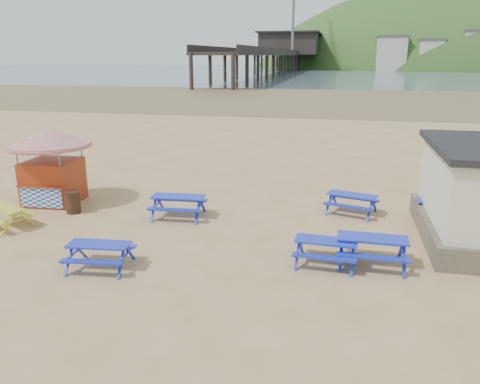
% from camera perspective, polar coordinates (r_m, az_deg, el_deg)
% --- Properties ---
extents(ground, '(400.00, 400.00, 0.00)m').
position_cam_1_polar(ground, '(15.89, -3.37, -4.82)').
color(ground, tan).
rests_on(ground, ground).
extents(wet_sand, '(400.00, 400.00, 0.00)m').
position_cam_1_polar(wet_sand, '(69.62, 9.02, 11.42)').
color(wet_sand, brown).
rests_on(wet_sand, ground).
extents(sea, '(400.00, 400.00, 0.00)m').
position_cam_1_polar(sea, '(184.40, 11.29, 14.25)').
color(sea, '#4A5C6A').
rests_on(sea, ground).
extents(picnic_table_blue_a, '(1.98, 1.64, 0.79)m').
position_cam_1_polar(picnic_table_blue_a, '(17.32, -7.53, -1.74)').
color(picnic_table_blue_a, '#0D24B7').
rests_on(picnic_table_blue_a, ground).
extents(picnic_table_blue_b, '(2.11, 1.87, 0.75)m').
position_cam_1_polar(picnic_table_blue_b, '(18.02, 13.43, -1.41)').
color(picnic_table_blue_b, '#0D24B7').
rests_on(picnic_table_blue_b, ground).
extents(picnic_table_blue_c, '(2.14, 1.81, 0.81)m').
position_cam_1_polar(picnic_table_blue_c, '(17.97, 23.83, -2.33)').
color(picnic_table_blue_c, '#0D24B7').
rests_on(picnic_table_blue_c, ground).
extents(picnic_table_blue_d, '(1.85, 1.55, 0.72)m').
position_cam_1_polar(picnic_table_blue_d, '(13.72, -16.73, -7.43)').
color(picnic_table_blue_d, '#0D24B7').
rests_on(picnic_table_blue_d, ground).
extents(picnic_table_blue_e, '(1.97, 1.60, 0.81)m').
position_cam_1_polar(picnic_table_blue_e, '(13.86, 15.76, -6.89)').
color(picnic_table_blue_e, '#0D24B7').
rests_on(picnic_table_blue_e, ground).
extents(picnic_table_blue_f, '(1.81, 1.49, 0.73)m').
position_cam_1_polar(picnic_table_blue_f, '(13.60, 10.40, -7.17)').
color(picnic_table_blue_f, '#0D24B7').
rests_on(picnic_table_blue_f, ground).
extents(picnic_table_yellow, '(2.06, 1.89, 0.70)m').
position_cam_1_polar(picnic_table_yellow, '(18.10, -26.58, -2.74)').
color(picnic_table_yellow, '#A0C429').
rests_on(picnic_table_yellow, ground).
extents(ice_cream_kiosk, '(3.47, 3.47, 2.94)m').
position_cam_1_polar(ice_cream_kiosk, '(19.96, -22.09, 3.93)').
color(ice_cream_kiosk, maroon).
rests_on(ice_cream_kiosk, ground).
extents(litter_bin, '(0.57, 0.57, 0.84)m').
position_cam_1_polar(litter_bin, '(18.67, -19.70, -1.15)').
color(litter_bin, '#371C15').
rests_on(litter_bin, ground).
extents(pier, '(24.00, 220.00, 39.29)m').
position_cam_1_polar(pier, '(193.75, 5.91, 16.17)').
color(pier, black).
rests_on(pier, ground).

